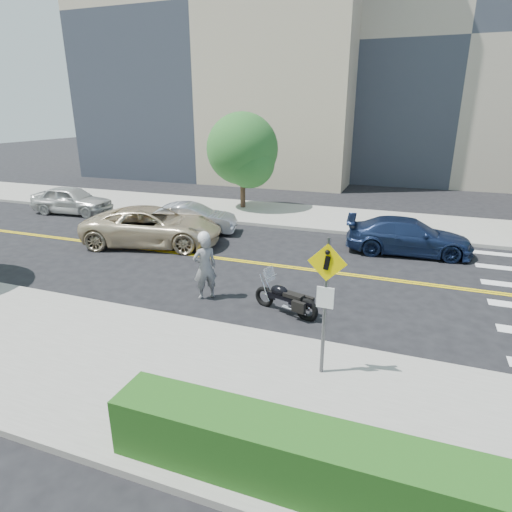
{
  "coord_description": "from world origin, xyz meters",
  "views": [
    {
      "loc": [
        5.6,
        -14.15,
        5.49
      ],
      "look_at": [
        1.31,
        -2.51,
        1.2
      ],
      "focal_mm": 30.0,
      "sensor_mm": 36.0,
      "label": 1
    }
  ],
  "objects_px": {
    "pedestrian_sign": "(325,295)",
    "parked_car_blue": "(408,236)",
    "motorcyclist": "(205,265)",
    "motorcycle": "(286,293)",
    "parked_car_silver": "(191,219)",
    "suv": "(153,226)",
    "parked_car_white": "(72,200)"
  },
  "relations": [
    {
      "from": "pedestrian_sign",
      "to": "parked_car_blue",
      "type": "relative_size",
      "value": 0.62
    },
    {
      "from": "motorcyclist",
      "to": "parked_car_blue",
      "type": "height_order",
      "value": "motorcyclist"
    },
    {
      "from": "motorcycle",
      "to": "parked_car_blue",
      "type": "relative_size",
      "value": 0.42
    },
    {
      "from": "motorcyclist",
      "to": "motorcycle",
      "type": "bearing_deg",
      "value": 132.82
    },
    {
      "from": "parked_car_silver",
      "to": "parked_car_blue",
      "type": "height_order",
      "value": "parked_car_blue"
    },
    {
      "from": "motorcyclist",
      "to": "motorcycle",
      "type": "distance_m",
      "value": 2.61
    },
    {
      "from": "motorcyclist",
      "to": "suv",
      "type": "bearing_deg",
      "value": -86.66
    },
    {
      "from": "suv",
      "to": "parked_car_silver",
      "type": "distance_m",
      "value": 2.27
    },
    {
      "from": "motorcyclist",
      "to": "parked_car_silver",
      "type": "relative_size",
      "value": 0.51
    },
    {
      "from": "pedestrian_sign",
      "to": "motorcycle",
      "type": "distance_m",
      "value": 3.45
    },
    {
      "from": "parked_car_blue",
      "to": "parked_car_silver",
      "type": "bearing_deg",
      "value": 87.01
    },
    {
      "from": "parked_car_silver",
      "to": "pedestrian_sign",
      "type": "bearing_deg",
      "value": -153.8
    },
    {
      "from": "pedestrian_sign",
      "to": "parked_car_silver",
      "type": "distance_m",
      "value": 12.27
    },
    {
      "from": "parked_car_white",
      "to": "suv",
      "type": "bearing_deg",
      "value": -119.14
    },
    {
      "from": "parked_car_white",
      "to": "parked_car_blue",
      "type": "distance_m",
      "value": 17.53
    },
    {
      "from": "motorcycle",
      "to": "suv",
      "type": "xyz_separation_m",
      "value": [
        -7.08,
        4.25,
        0.18
      ]
    },
    {
      "from": "motorcyclist",
      "to": "parked_car_silver",
      "type": "bearing_deg",
      "value": -102.59
    },
    {
      "from": "suv",
      "to": "parked_car_silver",
      "type": "relative_size",
      "value": 1.39
    },
    {
      "from": "pedestrian_sign",
      "to": "motorcycle",
      "type": "xyz_separation_m",
      "value": [
        -1.61,
        2.74,
        -1.35
      ]
    },
    {
      "from": "suv",
      "to": "motorcyclist",
      "type": "bearing_deg",
      "value": -146.39
    },
    {
      "from": "pedestrian_sign",
      "to": "motorcyclist",
      "type": "distance_m",
      "value": 5.15
    },
    {
      "from": "motorcycle",
      "to": "suv",
      "type": "height_order",
      "value": "suv"
    },
    {
      "from": "pedestrian_sign",
      "to": "motorcyclist",
      "type": "bearing_deg",
      "value": 145.49
    },
    {
      "from": "suv",
      "to": "parked_car_silver",
      "type": "xyz_separation_m",
      "value": [
        0.63,
        2.18,
        -0.12
      ]
    },
    {
      "from": "pedestrian_sign",
      "to": "motorcyclist",
      "type": "xyz_separation_m",
      "value": [
        -4.17,
        2.87,
        -0.91
      ]
    },
    {
      "from": "parked_car_white",
      "to": "parked_car_blue",
      "type": "bearing_deg",
      "value": -97.4
    },
    {
      "from": "suv",
      "to": "parked_car_white",
      "type": "distance_m",
      "value": 8.11
    },
    {
      "from": "suv",
      "to": "parked_car_blue",
      "type": "relative_size",
      "value": 1.19
    },
    {
      "from": "motorcyclist",
      "to": "motorcycle",
      "type": "height_order",
      "value": "motorcyclist"
    },
    {
      "from": "suv",
      "to": "parked_car_white",
      "type": "bearing_deg",
      "value": 51.55
    },
    {
      "from": "motorcycle",
      "to": "parked_car_white",
      "type": "relative_size",
      "value": 0.46
    },
    {
      "from": "parked_car_white",
      "to": "motorcyclist",
      "type": "bearing_deg",
      "value": -126.84
    }
  ]
}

